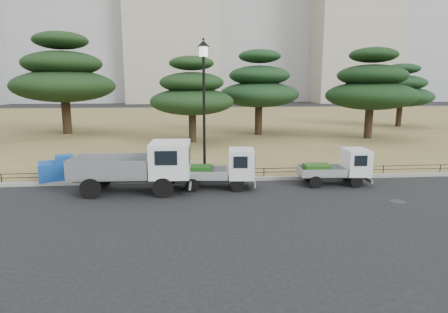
{
  "coord_description": "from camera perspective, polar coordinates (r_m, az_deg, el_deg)",
  "views": [
    {
      "loc": [
        -1.58,
        -14.45,
        4.49
      ],
      "look_at": [
        0.0,
        2.0,
        1.3
      ],
      "focal_mm": 30.0,
      "sensor_mm": 36.0,
      "label": 1
    }
  ],
  "objects": [
    {
      "name": "pine_east_near",
      "position": [
        32.74,
        21.51,
        9.89
      ],
      "size": [
        7.16,
        7.16,
        7.24
      ],
      "color": "black",
      "rests_on": "lawn"
    },
    {
      "name": "truck_large",
      "position": [
        16.1,
        -12.76,
        -1.2
      ],
      "size": [
        4.97,
        2.18,
        2.13
      ],
      "rotation": [
        0.0,
        0.0,
        -0.05
      ],
      "color": "black",
      "rests_on": "ground"
    },
    {
      "name": "pipe_fence",
      "position": [
        17.74,
        -0.23,
        -2.27
      ],
      "size": [
        38.0,
        0.04,
        0.4
      ],
      "color": "black",
      "rests_on": "lawn"
    },
    {
      "name": "truck_kei_front",
      "position": [
        16.36,
        -0.18,
        -1.89
      ],
      "size": [
        3.4,
        1.73,
        1.73
      ],
      "rotation": [
        0.0,
        0.0,
        -0.11
      ],
      "color": "black",
      "rests_on": "ground"
    },
    {
      "name": "tower_east",
      "position": [
        106.83,
        18.8,
        20.89
      ],
      "size": [
        20.0,
        18.0,
        48.0
      ],
      "primitive_type": "cube",
      "color": "#AAA08C",
      "rests_on": "ground"
    },
    {
      "name": "curb",
      "position": [
        17.68,
        -0.19,
        -3.52
      ],
      "size": [
        120.0,
        0.25,
        0.16
      ],
      "primitive_type": "cube",
      "color": "gray",
      "rests_on": "ground"
    },
    {
      "name": "ground",
      "position": [
        15.22,
        0.72,
        -6.24
      ],
      "size": [
        220.0,
        220.0,
        0.0
      ],
      "primitive_type": "plane",
      "color": "black"
    },
    {
      "name": "lawn",
      "position": [
        45.3,
        -3.48,
        5.3
      ],
      "size": [
        120.0,
        56.0,
        0.15
      ],
      "primitive_type": "cube",
      "color": "olive",
      "rests_on": "ground"
    },
    {
      "name": "manhole",
      "position": [
        16.16,
        24.96,
        -6.24
      ],
      "size": [
        0.6,
        0.6,
        0.01
      ],
      "primitive_type": "cylinder",
      "color": "#2D2D30",
      "rests_on": "ground"
    },
    {
      "name": "tarp_pile",
      "position": [
        19.07,
        -23.79,
        -1.78
      ],
      "size": [
        2.03,
        1.75,
        1.14
      ],
      "rotation": [
        0.0,
        0.0,
        0.34
      ],
      "color": "#164BAE",
      "rests_on": "lawn"
    },
    {
      "name": "street_lamp",
      "position": [
        17.37,
        -3.1,
        10.58
      ],
      "size": [
        0.56,
        0.56,
        6.27
      ],
      "color": "black",
      "rests_on": "lawn"
    },
    {
      "name": "pine_center_right",
      "position": [
        32.86,
        5.37,
        10.65
      ],
      "size": [
        6.85,
        6.85,
        7.27
      ],
      "color": "black",
      "rests_on": "lawn"
    },
    {
      "name": "pine_center_left",
      "position": [
        28.52,
        -4.91,
        9.61
      ],
      "size": [
        6.31,
        6.31,
        6.42
      ],
      "color": "black",
      "rests_on": "lawn"
    },
    {
      "name": "pine_east_far",
      "position": [
        43.36,
        25.38,
        9.07
      ],
      "size": [
        6.43,
        6.43,
        6.46
      ],
      "color": "black",
      "rests_on": "lawn"
    },
    {
      "name": "truck_kei_rear",
      "position": [
        17.74,
        17.07,
        -1.53
      ],
      "size": [
        3.16,
        1.48,
        1.63
      ],
      "rotation": [
        0.0,
        0.0,
        -0.05
      ],
      "color": "black",
      "rests_on": "ground"
    },
    {
      "name": "pine_west_near",
      "position": [
        36.25,
        -23.28,
        11.21
      ],
      "size": [
        8.8,
        8.8,
        8.8
      ],
      "color": "black",
      "rests_on": "lawn"
    }
  ]
}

